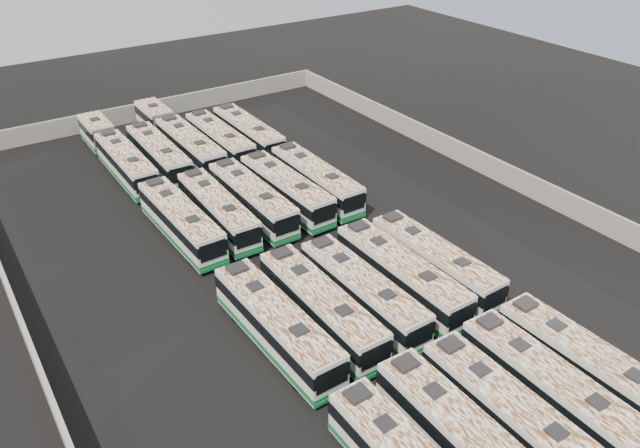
{
  "coord_description": "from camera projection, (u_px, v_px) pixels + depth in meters",
  "views": [
    {
      "loc": [
        -23.58,
        -36.2,
        28.38
      ],
      "look_at": [
        1.24,
        1.11,
        1.6
      ],
      "focal_mm": 35.0,
      "sensor_mm": 36.0,
      "label": 1
    }
  ],
  "objects": [
    {
      "name": "ground",
      "position": [
        315.0,
        251.0,
        51.64
      ],
      "size": [
        140.0,
        140.0,
        0.0
      ],
      "primitive_type": "plane",
      "color": "black",
      "rests_on": "ground"
    },
    {
      "name": "perimeter_wall",
      "position": [
        315.0,
        239.0,
        51.08
      ],
      "size": [
        45.2,
        73.2,
        2.2
      ],
      "color": "slate",
      "rests_on": "ground"
    },
    {
      "name": "bus_front_left",
      "position": [
        466.0,
        443.0,
        32.65
      ],
      "size": [
        2.75,
        12.31,
        3.46
      ],
      "rotation": [
        0.0,
        0.0,
        -0.01
      ],
      "color": "silver",
      "rests_on": "ground"
    },
    {
      "name": "bus_front_center",
      "position": [
        512.0,
        418.0,
        34.11
      ],
      "size": [
        2.67,
        12.12,
        3.41
      ],
      "rotation": [
        0.0,
        0.0,
        -0.01
      ],
      "color": "silver",
      "rests_on": "ground"
    },
    {
      "name": "bus_front_right",
      "position": [
        552.0,
        391.0,
        35.81
      ],
      "size": [
        2.72,
        12.27,
        3.45
      ],
      "rotation": [
        0.0,
        0.0,
        -0.01
      ],
      "color": "silver",
      "rests_on": "ground"
    },
    {
      "name": "bus_front_far_right",
      "position": [
        589.0,
        367.0,
        37.46
      ],
      "size": [
        2.77,
        12.17,
        3.42
      ],
      "rotation": [
        0.0,
        0.0,
        0.02
      ],
      "color": "silver",
      "rests_on": "ground"
    },
    {
      "name": "bus_midfront_far_left",
      "position": [
        277.0,
        325.0,
        40.72
      ],
      "size": [
        2.89,
        12.51,
        3.51
      ],
      "rotation": [
        0.0,
        0.0,
        0.02
      ],
      "color": "silver",
      "rests_on": "ground"
    },
    {
      "name": "bus_midfront_left",
      "position": [
        321.0,
        307.0,
        42.4
      ],
      "size": [
        2.66,
        12.34,
        3.48
      ],
      "rotation": [
        0.0,
        0.0,
        -0.0
      ],
      "color": "silver",
      "rests_on": "ground"
    },
    {
      "name": "bus_midfront_center",
      "position": [
        362.0,
        292.0,
        43.87
      ],
      "size": [
        2.66,
        12.08,
        3.4
      ],
      "rotation": [
        0.0,
        0.0,
        0.01
      ],
      "color": "silver",
      "rests_on": "ground"
    },
    {
      "name": "bus_midfront_right",
      "position": [
        401.0,
        275.0,
        45.57
      ],
      "size": [
        2.71,
        12.48,
        3.51
      ],
      "rotation": [
        0.0,
        0.0,
        0.01
      ],
      "color": "silver",
      "rests_on": "ground"
    },
    {
      "name": "bus_midfront_far_right",
      "position": [
        435.0,
        262.0,
        47.13
      ],
      "size": [
        2.72,
        12.07,
        3.39
      ],
      "rotation": [
        0.0,
        0.0,
        0.01
      ],
      "color": "silver",
      "rests_on": "ground"
    },
    {
      "name": "bus_midback_far_left",
      "position": [
        181.0,
        221.0,
        52.28
      ],
      "size": [
        2.84,
        12.29,
        3.45
      ],
      "rotation": [
        0.0,
        0.0,
        0.02
      ],
      "color": "silver",
      "rests_on": "ground"
    },
    {
      "name": "bus_midback_left",
      "position": [
        218.0,
        210.0,
        53.97
      ],
      "size": [
        2.8,
        12.02,
        3.37
      ],
      "rotation": [
        0.0,
        0.0,
        -0.02
      ],
      "color": "silver",
      "rests_on": "ground"
    },
    {
      "name": "bus_midback_center",
      "position": [
        252.0,
        199.0,
        55.6
      ],
      "size": [
        2.61,
        12.28,
        3.46
      ],
      "rotation": [
        0.0,
        0.0,
        -0.0
      ],
      "color": "silver",
      "rests_on": "ground"
    },
    {
      "name": "bus_midback_right",
      "position": [
        286.0,
        190.0,
        57.14
      ],
      "size": [
        2.92,
        12.35,
        3.46
      ],
      "rotation": [
        0.0,
        0.0,
        0.03
      ],
      "color": "silver",
      "rests_on": "ground"
    },
    {
      "name": "bus_midback_far_right",
      "position": [
        316.0,
        180.0,
        58.84
      ],
      "size": [
        2.65,
        12.34,
        3.47
      ],
      "rotation": [
        0.0,
        0.0,
        -0.0
      ],
      "color": "silver",
      "rests_on": "ground"
    },
    {
      "name": "bus_back_far_left",
      "position": [
        116.0,
        152.0,
        64.33
      ],
      "size": [
        2.63,
        18.72,
        3.39
      ],
      "rotation": [
        0.0,
        0.0,
        -0.0
      ],
      "color": "silver",
      "rests_on": "ground"
    },
    {
      "name": "bus_back_left",
      "position": [
        159.0,
        155.0,
        63.7
      ],
      "size": [
        2.78,
        12.31,
        3.46
      ],
      "rotation": [
        0.0,
        0.0,
        -0.01
      ],
      "color": "silver",
      "rests_on": "ground"
    },
    {
      "name": "bus_back_center",
      "position": [
        178.0,
        137.0,
        67.68
      ],
      "size": [
        2.68,
        19.35,
        3.51
      ],
      "rotation": [
        0.0,
        0.0,
        0.0
      ],
      "color": "silver",
      "rests_on": "ground"
    },
    {
      "name": "bus_back_right",
      "position": [
        220.0,
        140.0,
        66.98
      ],
      "size": [
        2.57,
        12.09,
        3.41
      ],
      "rotation": [
        0.0,
        0.0,
        -0.0
      ],
      "color": "silver",
      "rests_on": "ground"
    },
    {
      "name": "bus_back_far_right",
      "position": [
        248.0,
        133.0,
        68.6
      ],
      "size": [
        2.65,
        12.23,
        3.44
      ],
      "rotation": [
        0.0,
        0.0,
        -0.01
      ],
      "color": "silver",
      "rests_on": "ground"
    }
  ]
}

